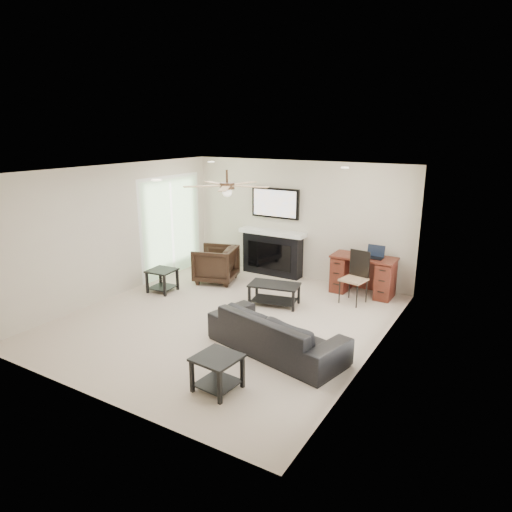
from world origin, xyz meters
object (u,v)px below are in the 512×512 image
Objects in this scene: sofa at (276,332)px; coffee_table at (274,294)px; armchair at (216,264)px; desk at (363,275)px; fireplace_unit at (272,232)px.

sofa is 2.32× the size of coffee_table.
sofa is 3.37m from armchair.
coffee_table is at bearing 55.22° from armchair.
desk reaches higher than sofa.
fireplace_unit is (-1.81, 3.18, 0.65)m from sofa.
armchair is (-2.60, 2.15, 0.07)m from sofa.
sofa is at bearing -72.59° from coffee_table.
coffee_table is (-0.90, 1.60, -0.10)m from sofa.
armchair reaches higher than sofa.
coffee_table is 1.97m from fireplace_unit.
coffee_table is at bearing -131.09° from desk.
desk is (0.30, 2.98, 0.08)m from sofa.
coffee_table is at bearing -47.58° from sofa.
fireplace_unit reaches higher than coffee_table.
armchair is 0.92× the size of coffee_table.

